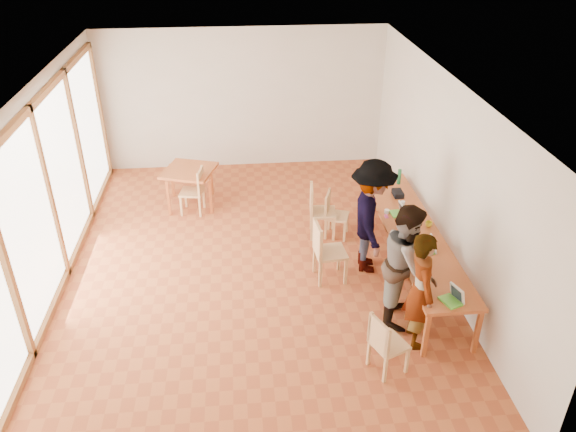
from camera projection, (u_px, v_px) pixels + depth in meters
name	position (u px, v px, depth m)	size (l,w,h in m)	color
ground	(252.00, 265.00, 9.19)	(8.00, 8.00, 0.00)	#AC5429
wall_back	(243.00, 99.00, 11.90)	(6.00, 0.10, 3.00)	beige
wall_front	(264.00, 382.00, 4.99)	(6.00, 0.10, 3.00)	beige
wall_right	(443.00, 175.00, 8.68)	(0.10, 8.00, 3.00)	beige
window_wall	(47.00, 191.00, 8.21)	(0.10, 8.00, 3.00)	white
ceiling	(245.00, 83.00, 7.69)	(6.00, 8.00, 0.04)	white
communal_table	(412.00, 232.00, 8.74)	(0.80, 4.00, 0.75)	#A65225
side_table	(189.00, 173.00, 10.67)	(0.90, 0.90, 0.75)	#A65225
chair_near	(384.00, 340.00, 6.88)	(0.52, 0.52, 0.45)	tan
chair_mid	(324.00, 246.00, 8.56)	(0.51, 0.51, 0.53)	tan
chair_far	(317.00, 206.00, 9.72)	(0.49, 0.49, 0.51)	tan
chair_empty	(332.00, 210.00, 9.75)	(0.49, 0.49, 0.44)	tan
chair_spare	(196.00, 186.00, 10.46)	(0.48, 0.48, 0.47)	tan
person_near	(421.00, 290.00, 7.23)	(0.61, 0.40, 1.68)	gray
person_mid	(407.00, 264.00, 7.65)	(0.87, 0.68, 1.79)	gray
person_far	(371.00, 217.00, 8.68)	(1.21, 0.70, 1.88)	gray
laptop_near	(454.00, 297.00, 7.14)	(0.31, 0.32, 0.22)	#5FCB3A
laptop_mid	(430.00, 247.00, 8.18)	(0.24, 0.27, 0.22)	#5FCB3A
laptop_far	(399.00, 211.00, 9.10)	(0.23, 0.26, 0.20)	#5FCB3A
yellow_mug	(429.00, 224.00, 8.77)	(0.11, 0.11, 0.09)	yellow
green_bottle	(399.00, 177.00, 10.03)	(0.07, 0.07, 0.28)	#1B6B38
clear_glass	(403.00, 204.00, 9.35)	(0.07, 0.07, 0.09)	silver
condiment_cup	(387.00, 211.00, 9.15)	(0.08, 0.08, 0.06)	white
pink_phone	(386.00, 216.00, 9.05)	(0.05, 0.10, 0.01)	#CF3A8D
black_pouch	(398.00, 193.00, 9.67)	(0.16, 0.26, 0.09)	black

